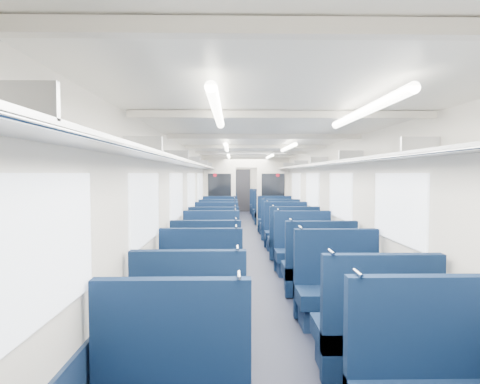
% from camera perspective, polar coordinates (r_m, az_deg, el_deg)
% --- Properties ---
extents(floor, '(2.80, 18.00, 0.01)m').
position_cam_1_polar(floor, '(9.57, 1.60, -8.10)').
color(floor, black).
rests_on(floor, ground).
extents(ceiling, '(2.80, 18.00, 0.01)m').
position_cam_1_polar(ceiling, '(9.42, 1.62, 6.09)').
color(ceiling, white).
rests_on(ceiling, wall_left).
extents(wall_left, '(0.02, 18.00, 2.35)m').
position_cam_1_polar(wall_left, '(9.46, -6.89, -1.06)').
color(wall_left, beige).
rests_on(wall_left, floor).
extents(dado_left, '(0.03, 17.90, 0.70)m').
position_cam_1_polar(dado_left, '(9.55, -6.78, -6.01)').
color(dado_left, '#0F1D35').
rests_on(dado_left, floor).
extents(wall_right, '(0.02, 18.00, 2.35)m').
position_cam_1_polar(wall_right, '(9.59, 10.00, -1.03)').
color(wall_right, beige).
rests_on(wall_right, floor).
extents(dado_right, '(0.03, 17.90, 0.70)m').
position_cam_1_polar(dado_right, '(9.67, 9.87, -5.92)').
color(dado_right, '#0F1D35').
rests_on(dado_right, floor).
extents(wall_far, '(2.80, 0.02, 2.35)m').
position_cam_1_polar(wall_far, '(18.41, 0.33, 0.78)').
color(wall_far, beige).
rests_on(wall_far, floor).
extents(luggage_rack_left, '(0.36, 17.40, 0.18)m').
position_cam_1_polar(luggage_rack_left, '(9.43, -5.79, 3.78)').
color(luggage_rack_left, '#B2B5BA').
rests_on(luggage_rack_left, wall_left).
extents(luggage_rack_right, '(0.36, 17.40, 0.18)m').
position_cam_1_polar(luggage_rack_right, '(9.54, 8.93, 3.75)').
color(luggage_rack_right, '#B2B5BA').
rests_on(luggage_rack_right, wall_right).
extents(windows, '(2.78, 15.60, 0.75)m').
position_cam_1_polar(windows, '(8.95, 1.74, 0.31)').
color(windows, white).
rests_on(windows, wall_left).
extents(ceiling_fittings, '(2.70, 16.06, 0.11)m').
position_cam_1_polar(ceiling_fittings, '(9.15, 1.69, 5.81)').
color(ceiling_fittings, beige).
rests_on(ceiling_fittings, ceiling).
extents(end_door, '(0.75, 0.06, 2.00)m').
position_cam_1_polar(end_door, '(18.35, 0.33, 0.23)').
color(end_door, black).
rests_on(end_door, floor).
extents(bulkhead, '(2.80, 0.10, 2.35)m').
position_cam_1_polar(bulkhead, '(12.66, 0.94, 0.17)').
color(bulkhead, beige).
rests_on(bulkhead, floor).
extents(seat_4, '(1.03, 0.57, 1.15)m').
position_cam_1_polar(seat_4, '(3.83, -7.35, -19.41)').
color(seat_4, '#0D203F').
rests_on(seat_4, floor).
extents(seat_5, '(1.03, 0.57, 1.15)m').
position_cam_1_polar(seat_5, '(3.85, 19.32, -19.41)').
color(seat_5, '#0D203F').
rests_on(seat_5, floor).
extents(seat_6, '(1.03, 0.57, 1.15)m').
position_cam_1_polar(seat_6, '(4.85, -5.88, -14.57)').
color(seat_6, '#0D203F').
rests_on(seat_6, floor).
extents(seat_7, '(1.03, 0.57, 1.15)m').
position_cam_1_polar(seat_7, '(4.91, 14.36, -14.41)').
color(seat_7, '#0D203F').
rests_on(seat_7, floor).
extents(seat_8, '(1.03, 0.57, 1.15)m').
position_cam_1_polar(seat_8, '(5.91, -4.95, -11.39)').
color(seat_8, '#0D203F').
rests_on(seat_8, floor).
extents(seat_9, '(1.03, 0.57, 1.15)m').
position_cam_1_polar(seat_9, '(5.93, 11.52, -11.40)').
color(seat_9, '#0D203F').
rests_on(seat_9, floor).
extents(seat_10, '(1.03, 0.57, 1.15)m').
position_cam_1_polar(seat_10, '(7.06, -4.29, -9.07)').
color(seat_10, '#0D203F').
rests_on(seat_10, floor).
extents(seat_11, '(1.03, 0.57, 1.15)m').
position_cam_1_polar(seat_11, '(7.10, 9.34, -9.02)').
color(seat_11, '#0D203F').
rests_on(seat_11, floor).
extents(seat_12, '(1.03, 0.57, 1.15)m').
position_cam_1_polar(seat_12, '(8.11, -3.85, -7.52)').
color(seat_12, '#0D203F').
rests_on(seat_12, floor).
extents(seat_13, '(1.03, 0.57, 1.15)m').
position_cam_1_polar(seat_13, '(8.24, 7.86, -7.38)').
color(seat_13, '#0D203F').
rests_on(seat_13, floor).
extents(seat_14, '(1.03, 0.57, 1.15)m').
position_cam_1_polar(seat_14, '(9.18, -3.52, -6.32)').
color(seat_14, '#0D203F').
rests_on(seat_14, floor).
extents(seat_15, '(1.03, 0.57, 1.15)m').
position_cam_1_polar(seat_15, '(9.30, 6.83, -6.22)').
color(seat_15, '#0D203F').
rests_on(seat_15, floor).
extents(seat_16, '(1.03, 0.57, 1.15)m').
position_cam_1_polar(seat_16, '(10.38, -3.22, -5.27)').
color(seat_16, '#0D203F').
rests_on(seat_16, floor).
extents(seat_17, '(1.03, 0.57, 1.15)m').
position_cam_1_polar(seat_17, '(10.55, 5.88, -5.15)').
color(seat_17, '#0D203F').
rests_on(seat_17, floor).
extents(seat_18, '(1.03, 0.57, 1.15)m').
position_cam_1_polar(seat_18, '(11.56, -2.99, -4.45)').
color(seat_18, '#0D203F').
rests_on(seat_18, floor).
extents(seat_19, '(1.03, 0.57, 1.15)m').
position_cam_1_polar(seat_19, '(11.73, 5.18, -4.35)').
color(seat_19, '#0D203F').
rests_on(seat_19, floor).
extents(seat_20, '(1.03, 0.57, 1.15)m').
position_cam_1_polar(seat_20, '(13.64, -2.69, -3.36)').
color(seat_20, '#0D203F').
rests_on(seat_20, floor).
extents(seat_21, '(1.03, 0.57, 1.15)m').
position_cam_1_polar(seat_21, '(13.65, 4.30, -3.36)').
color(seat_21, '#0D203F').
rests_on(seat_21, floor).
extents(seat_22, '(1.03, 0.57, 1.15)m').
position_cam_1_polar(seat_22, '(14.71, -2.57, -2.92)').
color(seat_22, '#0D203F').
rests_on(seat_22, floor).
extents(seat_23, '(1.03, 0.57, 1.15)m').
position_cam_1_polar(seat_23, '(14.90, 3.85, -2.85)').
color(seat_23, '#0D203F').
rests_on(seat_23, floor).
extents(seat_24, '(1.03, 0.57, 1.15)m').
position_cam_1_polar(seat_24, '(15.81, -2.46, -2.52)').
color(seat_24, '#0D203F').
rests_on(seat_24, floor).
extents(seat_25, '(1.03, 0.57, 1.15)m').
position_cam_1_polar(seat_25, '(15.93, 3.53, -2.49)').
color(seat_25, '#0D203F').
rests_on(seat_25, floor).
extents(seat_26, '(1.03, 0.57, 1.15)m').
position_cam_1_polar(seat_26, '(17.07, -2.35, -2.14)').
color(seat_26, '#0D203F').
rests_on(seat_26, floor).
extents(seat_27, '(1.03, 0.57, 1.15)m').
position_cam_1_polar(seat_27, '(17.14, 3.21, -2.12)').
color(seat_27, '#0D203F').
rests_on(seat_27, floor).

